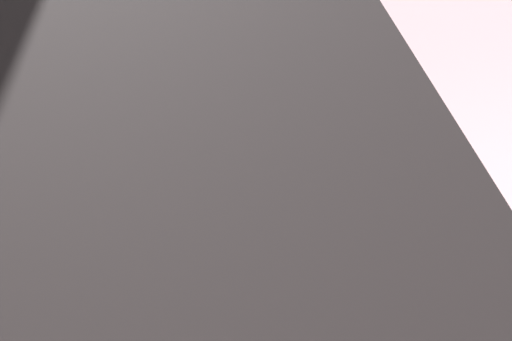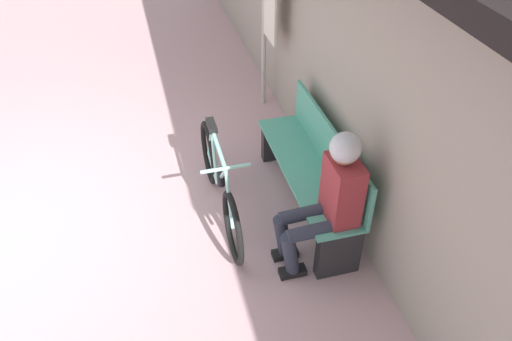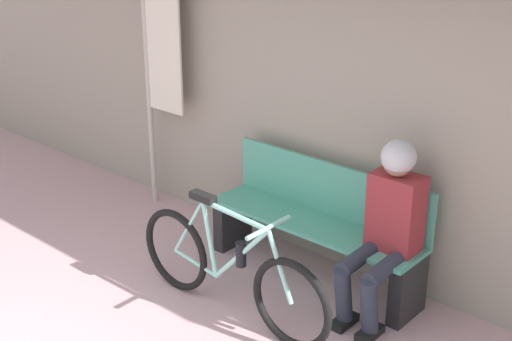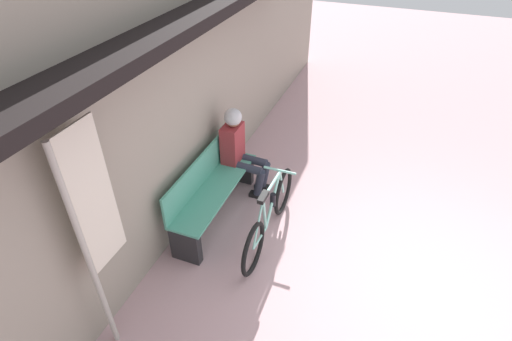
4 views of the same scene
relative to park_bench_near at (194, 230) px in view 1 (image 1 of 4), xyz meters
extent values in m
cube|color=#9E9384|center=(-0.30, 0.33, 1.19)|extent=(12.00, 0.12, 3.20)
cube|color=#51A88E|center=(0.00, -0.05, 0.04)|extent=(1.70, 0.42, 0.03)
cube|color=#51A88E|center=(0.00, 0.14, 0.25)|extent=(1.70, 0.03, 0.40)
cube|color=#232326|center=(0.80, -0.05, -0.19)|extent=(0.10, 0.36, 0.43)
torus|color=black|center=(-0.65, -0.82, -0.10)|extent=(0.62, 0.05, 0.62)
torus|color=black|center=(0.41, -0.82, -0.10)|extent=(0.62, 0.05, 0.62)
cylinder|color=#93DBCC|center=(-0.07, -0.82, 0.36)|extent=(0.57, 0.03, 0.06)
cylinder|color=#93DBCC|center=(-0.01, -0.82, 0.10)|extent=(0.49, 0.03, 0.53)
cylinder|color=#93DBCC|center=(-0.30, -0.82, 0.11)|extent=(0.14, 0.03, 0.54)
cylinder|color=#93DBCC|center=(-0.45, -0.82, -0.13)|extent=(0.41, 0.03, 0.08)
cylinder|color=#93DBCC|center=(-0.50, -0.82, 0.14)|extent=(0.32, 0.02, 0.49)
cylinder|color=#93DBCC|center=(0.31, -0.82, 0.12)|extent=(0.22, 0.03, 0.46)
cube|color=black|center=(-0.35, -0.82, 0.40)|extent=(0.20, 0.07, 0.05)
cylinder|color=#93DBCC|center=(0.22, -0.82, 0.37)|extent=(0.03, 0.40, 0.03)
cylinder|color=black|center=(-0.01, -0.82, 0.10)|extent=(0.07, 0.07, 0.17)
cylinder|color=#2D3342|center=(0.54, -0.26, 0.04)|extent=(0.11, 0.42, 0.13)
cylinder|color=#2D3342|center=(0.54, -0.44, -0.16)|extent=(0.11, 0.17, 0.41)
cube|color=black|center=(0.54, -0.41, -0.38)|extent=(0.10, 0.22, 0.06)
cylinder|color=#2D3342|center=(0.74, -0.26, 0.04)|extent=(0.11, 0.42, 0.13)
cylinder|color=#2D3342|center=(0.74, -0.44, -0.16)|extent=(0.11, 0.17, 0.41)
cube|color=black|center=(0.74, -0.41, -0.38)|extent=(0.10, 0.22, 0.06)
cube|color=maroon|center=(0.64, -0.01, 0.32)|extent=(0.34, 0.22, 0.53)
sphere|color=#9E7556|center=(0.64, -0.03, 0.68)|extent=(0.20, 0.20, 0.20)
sphere|color=silver|center=(0.64, -0.03, 0.71)|extent=(0.23, 0.23, 0.23)
cube|color=silver|center=(-1.70, 0.09, 1.16)|extent=(0.40, 0.02, 1.31)
camera|label=1|loc=(-2.82, -0.06, 2.32)|focal=50.00mm
camera|label=2|loc=(3.22, -1.37, 2.77)|focal=35.00mm
camera|label=3|loc=(2.75, -3.82, 2.35)|focal=50.00mm
camera|label=4|loc=(-3.44, -1.93, 3.15)|focal=28.00mm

